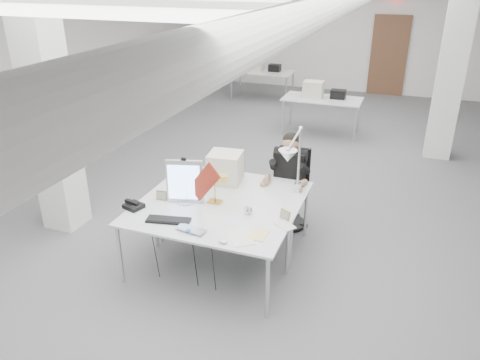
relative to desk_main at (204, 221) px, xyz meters
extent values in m
cube|color=#555558|center=(0.00, 2.50, -0.75)|extent=(10.00, 14.00, 0.02)
cube|color=white|center=(0.00, 9.51, 0.86)|extent=(10.00, 0.02, 3.20)
cube|color=white|center=(-5.01, 2.50, 0.86)|extent=(0.02, 14.00, 3.20)
cube|color=white|center=(-2.30, 0.50, 0.86)|extent=(0.45, 0.45, 3.20)
cube|color=white|center=(2.50, 5.00, 0.86)|extent=(0.45, 0.45, 3.20)
cube|color=brown|center=(1.20, 9.44, 0.31)|extent=(0.95, 0.08, 2.10)
cube|color=white|center=(0.00, -1.50, 2.24)|extent=(2.80, 0.14, 0.08)
cube|color=silver|center=(0.00, 0.00, 0.00)|extent=(1.80, 0.90, 0.02)
cube|color=silver|center=(0.00, 0.90, 0.00)|extent=(1.80, 0.90, 0.02)
cube|color=silver|center=(0.20, 5.50, 0.00)|extent=(1.60, 0.80, 0.02)
cube|color=silver|center=(-1.80, 7.70, 0.00)|extent=(1.60, 0.80, 0.02)
cube|color=gray|center=(-3.50, 9.15, -0.14)|extent=(0.45, 0.55, 1.20)
cube|color=#BDBCC1|center=(-0.37, 0.31, 0.27)|extent=(0.41, 0.15, 0.52)
cube|color=maroon|center=(-0.11, 0.27, 0.32)|extent=(0.46, 0.17, 0.52)
cube|color=black|center=(-0.34, -0.16, 0.02)|extent=(0.49, 0.25, 0.02)
imported|color=#A4A3A8|center=(-0.04, -0.30, 0.03)|extent=(0.35, 0.25, 0.03)
ellipsoid|color=silver|center=(0.37, -0.36, 0.03)|extent=(0.10, 0.09, 0.04)
cube|color=black|center=(-0.85, -0.02, 0.04)|extent=(0.24, 0.23, 0.05)
cube|color=#A06D45|center=(-0.65, 0.27, 0.07)|extent=(0.14, 0.05, 0.11)
cube|color=#9C8743|center=(0.81, 0.32, 0.07)|extent=(0.13, 0.10, 0.11)
cylinder|color=#B5B5BA|center=(0.40, 0.29, 0.06)|extent=(0.10, 0.06, 0.10)
cube|color=silver|center=(0.50, -0.21, 0.02)|extent=(0.35, 0.37, 0.01)
cube|color=#F4D792|center=(0.64, -0.09, 0.02)|extent=(0.18, 0.24, 0.01)
cube|color=silver|center=(0.85, 0.18, 0.02)|extent=(0.26, 0.24, 0.01)
cube|color=beige|center=(-0.15, 1.00, 0.20)|extent=(0.44, 0.42, 0.38)
camera|label=1|loc=(1.87, -3.97, 2.48)|focal=35.00mm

